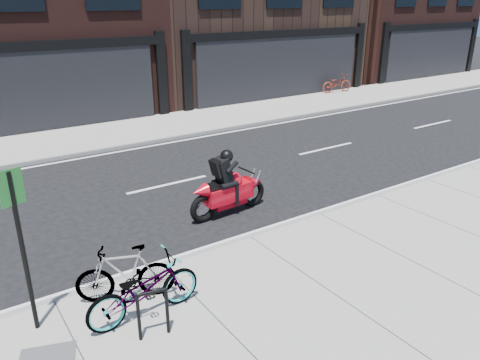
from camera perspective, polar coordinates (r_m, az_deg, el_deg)
ground at (r=11.48m, az=-4.43°, el=-3.63°), size 120.00×120.00×0.00m
sidewalk_near at (r=8.07m, az=14.25°, el=-15.54°), size 60.00×6.00×0.13m
sidewalk_far at (r=18.23m, az=-16.71°, el=5.20°), size 60.00×3.50×0.13m
bike_rack at (r=7.15m, az=-10.58°, el=-15.28°), size 0.47×0.13×0.79m
bicycle_front at (r=7.55m, az=-11.67°, el=-12.93°), size 1.89×0.71×0.98m
bicycle_rear at (r=8.02m, az=-13.80°, el=-10.97°), size 1.67×1.03×0.97m
motorcycle at (r=11.06m, az=-1.01°, el=-0.85°), size 2.17×0.55×1.62m
bicycle_far at (r=26.09m, az=11.71°, el=11.46°), size 1.86×0.89×0.94m
sign_post at (r=7.31m, az=-25.18°, el=-6.46°), size 0.34×0.12×2.56m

